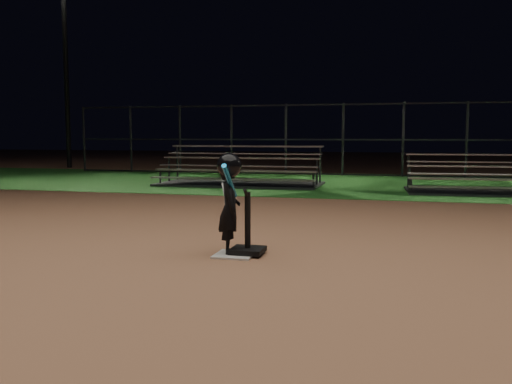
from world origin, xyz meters
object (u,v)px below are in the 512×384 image
object	(u,v)px
home_plate	(235,255)
bleacher_left	(240,177)
bleacher_right	(489,186)
child_batter	(229,201)
light_pole_left	(65,52)
batting_tee	(248,242)

from	to	relation	value
home_plate	bleacher_left	size ratio (longest dim) A/B	0.10
home_plate	bleacher_right	xyz separation A→B (m)	(3.97, 8.10, 0.18)
child_batter	bleacher_right	size ratio (longest dim) A/B	0.31
light_pole_left	child_batter	bearing A→B (deg)	-51.31
batting_tee	light_pole_left	size ratio (longest dim) A/B	0.09
child_batter	light_pole_left	distance (m)	19.55
child_batter	bleacher_right	bearing A→B (deg)	-48.31
batting_tee	bleacher_right	distance (m)	8.88
batting_tee	bleacher_left	bearing A→B (deg)	106.66
bleacher_right	light_pole_left	bearing A→B (deg)	154.09
home_plate	batting_tee	xyz separation A→B (m)	(0.13, 0.09, 0.14)
batting_tee	home_plate	bearing A→B (deg)	-145.06
home_plate	batting_tee	size ratio (longest dim) A/B	0.63
child_batter	light_pole_left	world-z (taller)	light_pole_left
batting_tee	light_pole_left	xyz separation A→B (m)	(-12.13, 14.85, 4.79)
home_plate	bleacher_right	bearing A→B (deg)	63.89
bleacher_left	bleacher_right	bearing A→B (deg)	-5.37
home_plate	child_batter	world-z (taller)	child_batter
light_pole_left	batting_tee	bearing A→B (deg)	-50.75
child_batter	bleacher_left	distance (m)	8.99
home_plate	bleacher_right	size ratio (longest dim) A/B	0.12
child_batter	light_pole_left	size ratio (longest dim) A/B	0.14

